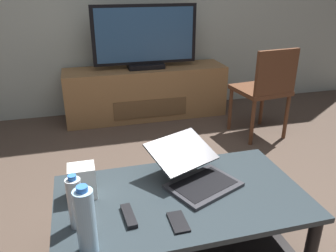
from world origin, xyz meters
name	(u,v)px	position (x,y,z in m)	size (l,w,h in m)	color
ground_plane	(193,246)	(0.00, 0.00, 0.00)	(7.68, 7.68, 0.00)	#4C3D33
coffee_table	(181,218)	(-0.11, -0.11, 0.31)	(1.21, 0.68, 0.45)	#2D383D
media_cabinet	(146,92)	(0.16, 2.08, 0.27)	(1.73, 0.44, 0.55)	olive
television	(145,38)	(0.16, 2.05, 0.86)	(1.08, 0.20, 0.64)	black
dining_chair	(266,87)	(1.12, 1.24, 0.50)	(0.49, 0.49, 0.87)	#59331E
laptop	(195,171)	(-0.01, -0.01, 0.51)	(0.47, 0.51, 0.18)	#333338
router_box	(82,181)	(-0.57, 0.01, 0.53)	(0.13, 0.11, 0.16)	white
water_bottle_near	(75,203)	(-0.60, -0.21, 0.57)	(0.06, 0.06, 0.25)	silver
water_bottle_far	(86,222)	(-0.57, -0.37, 0.59)	(0.08, 0.08, 0.29)	#99C6E5
cell_phone	(178,222)	(-0.19, -0.31, 0.46)	(0.07, 0.14, 0.01)	black
tv_remote	(129,216)	(-0.39, -0.22, 0.46)	(0.04, 0.16, 0.02)	black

